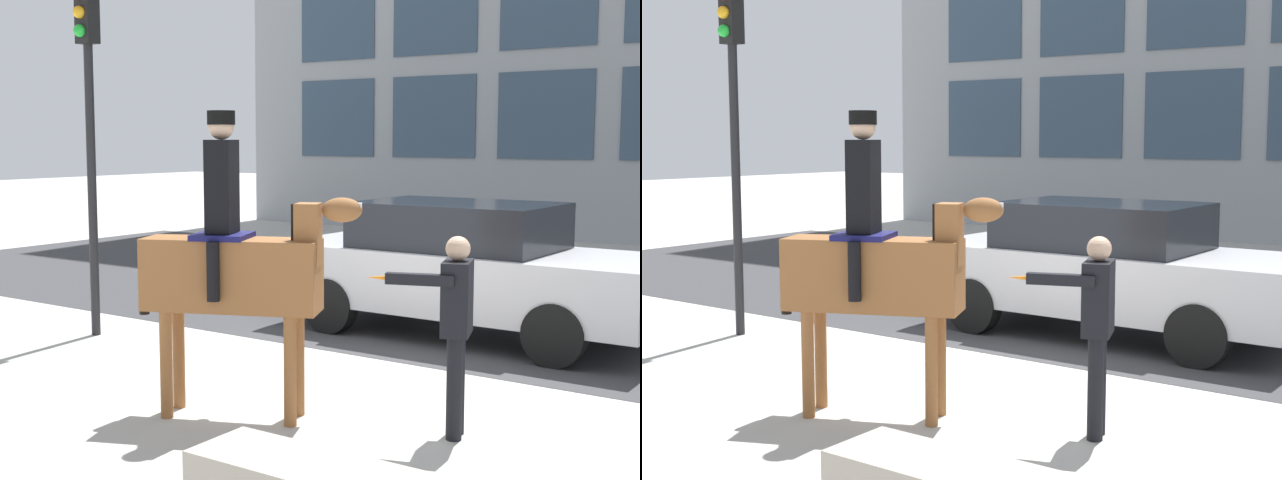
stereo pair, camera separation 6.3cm
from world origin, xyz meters
TOP-DOWN VIEW (x-y plane):
  - ground_plane at (0.00, 0.00)m, footprint 80.00×80.00m
  - road_surface at (0.00, 4.75)m, footprint 23.85×8.50m
  - mounted_horse_lead at (0.00, -1.95)m, footprint 1.88×1.06m
  - pedestrian_bystander at (1.80, -1.33)m, footprint 0.79×0.65m
  - street_car_near_lane at (0.17, 2.17)m, footprint 4.70×1.93m
  - traffic_light at (-3.58, -0.48)m, footprint 0.24×0.29m

SIDE VIEW (x-z plane):
  - ground_plane at x=0.00m, z-range 0.00..0.00m
  - road_surface at x=0.00m, z-range 0.00..0.01m
  - street_car_near_lane at x=0.17m, z-range 0.03..1.68m
  - pedestrian_bystander at x=1.80m, z-range 0.15..1.81m
  - mounted_horse_lead at x=0.00m, z-range 0.01..2.68m
  - traffic_light at x=-3.58m, z-range 0.71..5.00m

